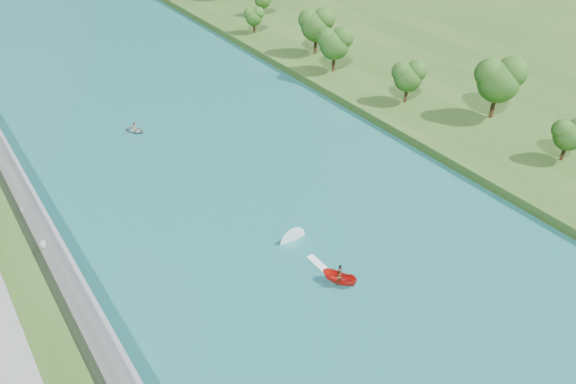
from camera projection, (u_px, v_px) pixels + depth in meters
ground at (344, 282)px, 62.09m from camera, size 260.00×260.00×0.00m
river_water at (250, 196)px, 75.57m from camera, size 55.00×240.00×0.10m
berm_east at (491, 100)px, 98.26m from camera, size 44.00×240.00×1.50m
riprap_bank at (52, 261)px, 62.25m from camera, size 4.94×236.00×4.39m
trees_east at (459, 87)px, 88.38m from camera, size 15.79×142.61×11.93m
motorboat at (330, 270)px, 62.55m from camera, size 3.60×18.85×2.19m
raft at (135, 130)px, 89.91m from camera, size 3.55×3.97×1.65m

